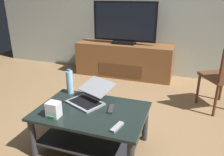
{
  "coord_description": "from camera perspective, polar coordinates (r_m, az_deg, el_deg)",
  "views": [
    {
      "loc": [
        0.74,
        -1.89,
        1.48
      ],
      "look_at": [
        -0.02,
        0.32,
        0.58
      ],
      "focal_mm": 35.89,
      "sensor_mm": 36.0,
      "label": 1
    }
  ],
  "objects": [
    {
      "name": "router_box",
      "position": [
        2.08,
        -14.65,
        -7.78
      ],
      "size": [
        0.11,
        0.1,
        0.14
      ],
      "color": "silver",
      "rests_on": "coffee_table"
    },
    {
      "name": "water_bottle_near",
      "position": [
        2.49,
        -10.72,
        -0.98
      ],
      "size": [
        0.07,
        0.07,
        0.27
      ],
      "color": "#99C6E5",
      "rests_on": "coffee_table"
    },
    {
      "name": "ground_plane",
      "position": [
        2.52,
        -1.93,
        -15.12
      ],
      "size": [
        7.68,
        7.68,
        0.0
      ],
      "primitive_type": "plane",
      "color": "olive"
    },
    {
      "name": "television",
      "position": [
        4.05,
        3.17,
        13.62
      ],
      "size": [
        1.14,
        0.2,
        0.74
      ],
      "color": "black",
      "rests_on": "media_cabinet"
    },
    {
      "name": "coffee_table",
      "position": [
        2.23,
        -5.15,
        -11.13
      ],
      "size": [
        1.04,
        0.7,
        0.43
      ],
      "color": "black",
      "rests_on": "ground"
    },
    {
      "name": "tv_remote",
      "position": [
        1.89,
        1.3,
        -12.37
      ],
      "size": [
        0.08,
        0.17,
        0.02
      ],
      "primitive_type": "cube",
      "rotation": [
        0.0,
        0.0,
        -0.23
      ],
      "color": "#99999E",
      "rests_on": "coffee_table"
    },
    {
      "name": "cell_phone",
      "position": [
        2.34,
        -14.06,
        -6.21
      ],
      "size": [
        0.12,
        0.16,
        0.01
      ],
      "primitive_type": "cube",
      "rotation": [
        0.0,
        0.0,
        -0.39
      ],
      "color": "black",
      "rests_on": "coffee_table"
    },
    {
      "name": "media_cabinet",
      "position": [
        4.2,
        3.08,
        4.67
      ],
      "size": [
        1.77,
        0.51,
        0.61
      ],
      "color": "brown",
      "rests_on": "ground"
    },
    {
      "name": "soundbar_remote",
      "position": [
        2.15,
        -0.29,
        -7.91
      ],
      "size": [
        0.08,
        0.17,
        0.02
      ],
      "primitive_type": "cube",
      "rotation": [
        0.0,
        0.0,
        0.21
      ],
      "color": "#2D2D30",
      "rests_on": "coffee_table"
    },
    {
      "name": "laptop",
      "position": [
        2.3,
        -5.64,
        -4.61
      ],
      "size": [
        0.48,
        0.51,
        0.18
      ],
      "color": "gray",
      "rests_on": "coffee_table"
    }
  ]
}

